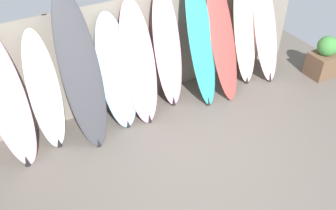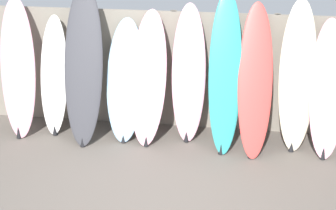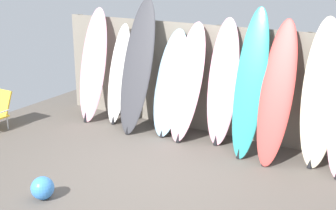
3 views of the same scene
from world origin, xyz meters
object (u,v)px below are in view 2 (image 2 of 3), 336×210
Objects in this scene: surfboard_cream_8 at (297,78)px; surfboard_white_1 at (54,77)px; surfboard_pink_9 at (328,91)px; surfboard_pink_4 at (148,80)px; surfboard_pink_0 at (18,70)px; surfboard_teal_6 at (225,75)px; surfboard_red_7 at (255,82)px; surfboard_skyblue_3 at (125,82)px; surfboard_pink_5 at (189,76)px; surfboard_charcoal_2 at (84,67)px.

surfboard_white_1 is at bearing -179.88° from surfboard_cream_8.
surfboard_cream_8 is at bearing 167.68° from surfboard_pink_9.
surfboard_pink_0 is at bearing -179.65° from surfboard_pink_4.
surfboard_teal_6 is (2.98, -0.04, 0.08)m from surfboard_pink_0.
surfboard_pink_9 is (0.98, 0.05, -0.09)m from surfboard_red_7.
surfboard_skyblue_3 is at bearing -1.10° from surfboard_white_1.
surfboard_pink_4 is 2.06m from surfboard_cream_8.
surfboard_teal_6 is at bearing -178.53° from surfboard_pink_9.
surfboard_pink_4 is at bearing -8.03° from surfboard_skyblue_3.
surfboard_pink_0 is at bearing -178.72° from surfboard_cream_8.
surfboard_teal_6 is (0.51, -0.16, 0.10)m from surfboard_pink_5.
surfboard_pink_5 is at bearing 2.93° from surfboard_pink_0.
surfboard_skyblue_3 is at bearing -175.85° from surfboard_pink_5.
surfboard_pink_5 is at bearing 7.53° from surfboard_charcoal_2.
surfboard_red_7 is at bearing -2.58° from surfboard_pink_4.
surfboard_charcoal_2 reaches higher than surfboard_cream_8.
surfboard_charcoal_2 reaches higher than surfboard_red_7.
surfboard_white_1 is 0.84× the size of surfboard_cream_8.
surfboard_pink_9 is (3.87, -0.08, 0.04)m from surfboard_white_1.
surfboard_pink_0 is 4.37m from surfboard_pink_9.
surfboard_red_7 is at bearing -3.63° from surfboard_skyblue_3.
surfboard_white_1 is at bearing 163.74° from surfboard_charcoal_2.
surfboard_skyblue_3 is 0.86× the size of surfboard_red_7.
surfboard_teal_6 is at bearing 0.90° from surfboard_charcoal_2.
surfboard_charcoal_2 is at bearing -3.82° from surfboard_pink_0.
surfboard_teal_6 is 1.04× the size of surfboard_cream_8.
surfboard_teal_6 is 0.99m from surfboard_cream_8.
surfboard_red_7 reaches higher than surfboard_skyblue_3.
surfboard_skyblue_3 is at bearing 2.23° from surfboard_pink_0.
surfboard_white_1 is 0.93× the size of surfboard_pink_4.
surfboard_white_1 is at bearing 177.18° from surfboard_pink_4.
surfboard_pink_0 is 1.91m from surfboard_pink_4.
surfboard_pink_0 is at bearing 179.07° from surfboard_red_7.
surfboard_teal_6 is at bearing -2.56° from surfboard_pink_4.
surfboard_pink_0 is 2.98m from surfboard_teal_6.
surfboard_red_7 is (2.38, 0.01, -0.11)m from surfboard_charcoal_2.
surfboard_charcoal_2 reaches higher than surfboard_pink_4.
surfboard_pink_0 is 1.57m from surfboard_skyblue_3.
surfboard_cream_8 is 1.14× the size of surfboard_pink_9.
surfboard_pink_0 reaches higher than surfboard_white_1.
surfboard_teal_6 reaches higher than surfboard_white_1.
surfboard_pink_0 is 1.01m from surfboard_charcoal_2.
surfboard_cream_8 reaches higher than surfboard_pink_0.
surfboard_charcoal_2 is 1.21× the size of surfboard_pink_9.
surfboard_pink_4 reaches higher than surfboard_pink_9.
surfboard_cream_8 is at bearing 2.14° from surfboard_pink_4.
surfboard_charcoal_2 is 1.10× the size of surfboard_red_7.
surfboard_pink_5 is 1.90m from surfboard_pink_9.
surfboard_pink_0 is 1.07× the size of surfboard_pink_4.
surfboard_pink_0 is 0.96× the size of surfboard_cream_8.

